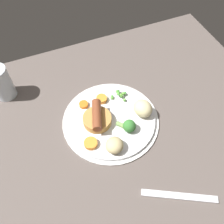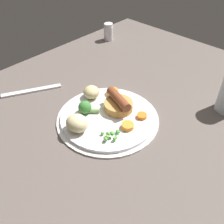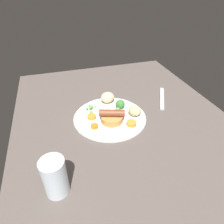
# 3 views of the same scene
# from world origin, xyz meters

# --- Properties ---
(dining_table) EXTENTS (1.10, 0.80, 0.03)m
(dining_table) POSITION_xyz_m (0.00, 0.00, 0.01)
(dining_table) COLOR #564C47
(dining_table) RESTS_ON ground
(dinner_plate) EXTENTS (0.27, 0.27, 0.01)m
(dinner_plate) POSITION_xyz_m (-0.06, -0.05, 0.04)
(dinner_plate) COLOR silver
(dinner_plate) RESTS_ON dining_table
(sausage_pudding) EXTENTS (0.08, 0.09, 0.05)m
(sausage_pudding) POSITION_xyz_m (-0.02, -0.05, 0.06)
(sausage_pudding) COLOR #BC8442
(sausage_pudding) RESTS_ON dinner_plate
(pea_pile) EXTENTS (0.05, 0.04, 0.02)m
(pea_pile) POSITION_xyz_m (-0.11, -0.11, 0.05)
(pea_pile) COLOR #50A444
(pea_pile) RESTS_ON dinner_plate
(broccoli_floret_near) EXTENTS (0.05, 0.05, 0.04)m
(broccoli_floret_near) POSITION_xyz_m (-0.09, 0.01, 0.06)
(broccoli_floret_near) COLOR #387A33
(broccoli_floret_near) RESTS_ON dinner_plate
(potato_chunk_0) EXTENTS (0.07, 0.07, 0.03)m
(potato_chunk_0) POSITION_xyz_m (-0.03, 0.04, 0.06)
(potato_chunk_0) COLOR #CCB77F
(potato_chunk_0) RESTS_ON dinner_plate
(potato_chunk_1) EXTENTS (0.06, 0.07, 0.04)m
(potato_chunk_1) POSITION_xyz_m (-0.15, -0.03, 0.07)
(potato_chunk_1) COLOR beige
(potato_chunk_1) RESTS_ON dinner_plate
(carrot_slice_0) EXTENTS (0.04, 0.04, 0.01)m
(carrot_slice_0) POSITION_xyz_m (-0.00, -0.12, 0.05)
(carrot_slice_0) COLOR orange
(carrot_slice_0) RESTS_ON dinner_plate
(carrot_slice_2) EXTENTS (0.04, 0.04, 0.01)m
(carrot_slice_2) POSITION_xyz_m (-0.06, -0.12, 0.05)
(carrot_slice_2) COLOR orange
(carrot_slice_2) RESTS_ON dinner_plate
(carrot_slice_4) EXTENTS (0.04, 0.04, 0.01)m
(carrot_slice_4) POSITION_xyz_m (0.02, 0.01, 0.05)
(carrot_slice_4) COLOR orange
(carrot_slice_4) RESTS_ON dinner_plate
(fork) EXTENTS (0.17, 0.10, 0.01)m
(fork) POSITION_xyz_m (-0.13, 0.21, 0.03)
(fork) COLOR silver
(fork) RESTS_ON dining_table
(drinking_glass) EXTENTS (0.06, 0.06, 0.11)m
(drinking_glass) POSITION_xyz_m (0.20, -0.26, 0.08)
(drinking_glass) COLOR silver
(drinking_glass) RESTS_ON dining_table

